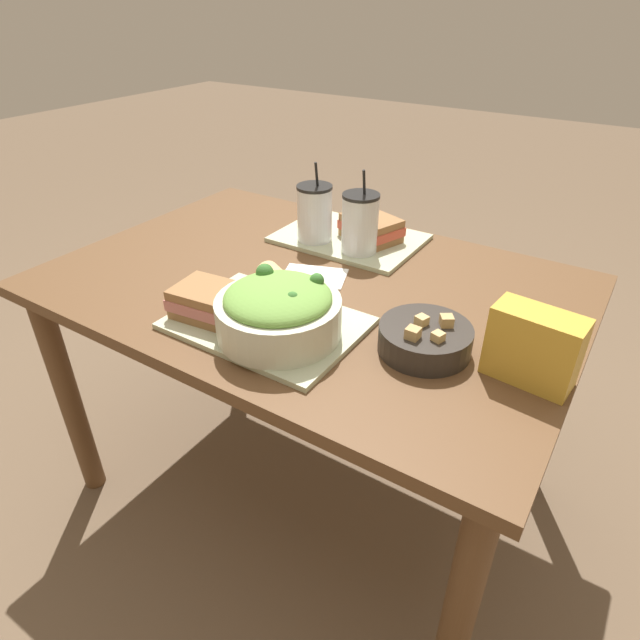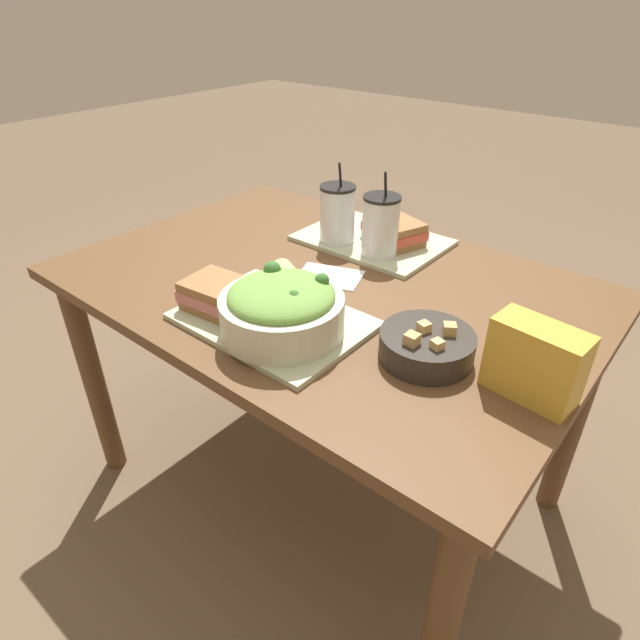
{
  "view_description": "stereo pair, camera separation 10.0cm",
  "coord_description": "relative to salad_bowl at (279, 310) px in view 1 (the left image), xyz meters",
  "views": [
    {
      "loc": [
        0.65,
        -0.95,
        1.31
      ],
      "look_at": [
        0.18,
        -0.24,
        0.78
      ],
      "focal_mm": 30.0,
      "sensor_mm": 36.0,
      "label": 1
    },
    {
      "loc": [
        0.73,
        -0.89,
        1.31
      ],
      "look_at": [
        0.18,
        -0.24,
        0.78
      ],
      "focal_mm": 30.0,
      "sensor_mm": 36.0,
      "label": 2
    }
  ],
  "objects": [
    {
      "name": "sandwich_near",
      "position": [
        -0.16,
        -0.02,
        -0.02
      ],
      "size": [
        0.16,
        0.13,
        0.06
      ],
      "rotation": [
        0.0,
        0.0,
        0.11
      ],
      "color": "olive",
      "rests_on": "tray_near"
    },
    {
      "name": "drink_cup_dark",
      "position": [
        -0.2,
        0.43,
        0.02
      ],
      "size": [
        0.1,
        0.1,
        0.21
      ],
      "color": "silver",
      "rests_on": "tray_far"
    },
    {
      "name": "sandwich_far",
      "position": [
        -0.07,
        0.52,
        -0.02
      ],
      "size": [
        0.19,
        0.16,
        0.06
      ],
      "rotation": [
        0.0,
        0.0,
        -0.34
      ],
      "color": "olive",
      "rests_on": "tray_far"
    },
    {
      "name": "salad_bowl",
      "position": [
        0.0,
        0.0,
        0.0
      ],
      "size": [
        0.25,
        0.25,
        0.12
      ],
      "color": "beige",
      "rests_on": "tray_near"
    },
    {
      "name": "ground_plane",
      "position": [
        -0.09,
        0.24,
        -0.78
      ],
      "size": [
        12.0,
        12.0,
        0.0
      ],
      "primitive_type": "plane",
      "color": "brown"
    },
    {
      "name": "tray_far",
      "position": [
        -0.13,
        0.5,
        -0.06
      ],
      "size": [
        0.39,
        0.28,
        0.01
      ],
      "color": "#B2BC99",
      "rests_on": "dining_table"
    },
    {
      "name": "napkin_folded",
      "position": [
        -0.09,
        0.26,
        -0.06
      ],
      "size": [
        0.18,
        0.15,
        0.0
      ],
      "color": "white",
      "rests_on": "dining_table"
    },
    {
      "name": "soup_bowl",
      "position": [
        0.26,
        0.12,
        -0.04
      ],
      "size": [
        0.18,
        0.18,
        0.08
      ],
      "color": "#2D2823",
      "rests_on": "dining_table"
    },
    {
      "name": "baguette_near",
      "position": [
        -0.1,
        0.13,
        -0.02
      ],
      "size": [
        0.13,
        0.11,
        0.06
      ],
      "rotation": [
        0.0,
        0.0,
        1.08
      ],
      "color": "tan",
      "rests_on": "tray_near"
    },
    {
      "name": "chip_bag",
      "position": [
        0.45,
        0.14,
        0.0
      ],
      "size": [
        0.16,
        0.09,
        0.14
      ],
      "rotation": [
        0.0,
        0.0,
        -0.1
      ],
      "color": "gold",
      "rests_on": "dining_table"
    },
    {
      "name": "dining_table",
      "position": [
        -0.09,
        0.24,
        -0.16
      ],
      "size": [
        1.25,
        0.86,
        0.71
      ],
      "color": "brown",
      "rests_on": "ground_plane"
    },
    {
      "name": "tray_near",
      "position": [
        -0.05,
        0.02,
        -0.06
      ],
      "size": [
        0.39,
        0.28,
        0.01
      ],
      "color": "#B2BC99",
      "rests_on": "dining_table"
    },
    {
      "name": "drink_cup_red",
      "position": [
        -0.06,
        0.43,
        0.02
      ],
      "size": [
        0.1,
        0.1,
        0.22
      ],
      "color": "silver",
      "rests_on": "tray_far"
    }
  ]
}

